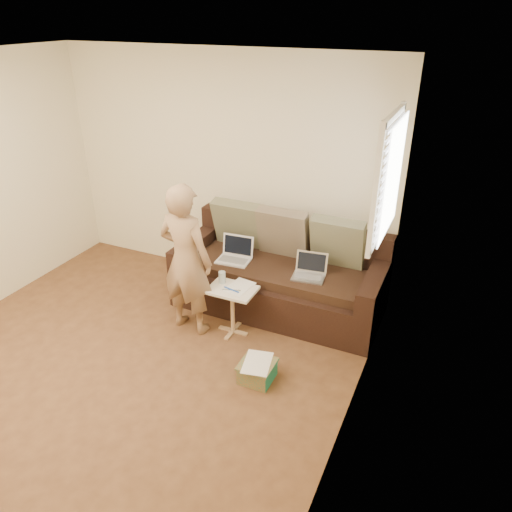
# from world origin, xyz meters

# --- Properties ---
(floor) EXTENTS (4.50, 4.50, 0.00)m
(floor) POSITION_xyz_m (0.00, 0.00, 0.00)
(floor) COLOR #50321D
(floor) RESTS_ON ground
(ceiling) EXTENTS (4.50, 4.50, 0.00)m
(ceiling) POSITION_xyz_m (0.00, 0.00, 2.60)
(ceiling) COLOR white
(ceiling) RESTS_ON wall_back
(wall_back) EXTENTS (4.00, 0.00, 4.00)m
(wall_back) POSITION_xyz_m (0.00, 2.25, 1.30)
(wall_back) COLOR beige
(wall_back) RESTS_ON ground
(wall_right) EXTENTS (0.00, 4.50, 4.50)m
(wall_right) POSITION_xyz_m (2.00, 0.00, 1.30)
(wall_right) COLOR beige
(wall_right) RESTS_ON ground
(window_blinds) EXTENTS (0.12, 0.88, 1.08)m
(window_blinds) POSITION_xyz_m (1.95, 1.50, 1.70)
(window_blinds) COLOR white
(window_blinds) RESTS_ON wall_right
(sofa) EXTENTS (2.20, 0.95, 0.85)m
(sofa) POSITION_xyz_m (0.90, 1.77, 0.42)
(sofa) COLOR black
(sofa) RESTS_ON ground
(pillow_left) EXTENTS (0.55, 0.29, 0.57)m
(pillow_left) POSITION_xyz_m (0.30, 2.02, 0.79)
(pillow_left) COLOR #656B4E
(pillow_left) RESTS_ON sofa
(pillow_mid) EXTENTS (0.55, 0.27, 0.57)m
(pillow_mid) POSITION_xyz_m (0.85, 1.99, 0.79)
(pillow_mid) COLOR #6B604D
(pillow_mid) RESTS_ON sofa
(pillow_right) EXTENTS (0.55, 0.28, 0.57)m
(pillow_right) POSITION_xyz_m (1.45, 2.00, 0.79)
(pillow_right) COLOR #656B4E
(pillow_right) RESTS_ON sofa
(laptop_silver) EXTENTS (0.35, 0.27, 0.21)m
(laptop_silver) POSITION_xyz_m (1.27, 1.64, 0.52)
(laptop_silver) COLOR #B7BABC
(laptop_silver) RESTS_ON sofa
(laptop_white) EXTENTS (0.37, 0.28, 0.25)m
(laptop_white) POSITION_xyz_m (0.42, 1.64, 0.52)
(laptop_white) COLOR white
(laptop_white) RESTS_ON sofa
(person) EXTENTS (0.59, 0.42, 1.55)m
(person) POSITION_xyz_m (0.22, 1.05, 0.78)
(person) COLOR #9D7C56
(person) RESTS_ON ground
(side_table) EXTENTS (0.46, 0.32, 0.51)m
(side_table) POSITION_xyz_m (0.66, 1.15, 0.25)
(side_table) COLOR silver
(side_table) RESTS_ON ground
(drinking_glass) EXTENTS (0.07, 0.07, 0.12)m
(drinking_glass) POSITION_xyz_m (0.52, 1.21, 0.57)
(drinking_glass) COLOR silver
(drinking_glass) RESTS_ON side_table
(scissors) EXTENTS (0.20, 0.14, 0.02)m
(scissors) POSITION_xyz_m (0.67, 1.12, 0.52)
(scissors) COLOR silver
(scissors) RESTS_ON side_table
(paper_on_table) EXTENTS (0.25, 0.33, 0.00)m
(paper_on_table) POSITION_xyz_m (0.71, 1.21, 0.51)
(paper_on_table) COLOR white
(paper_on_table) RESTS_ON side_table
(striped_box) EXTENTS (0.30, 0.30, 0.19)m
(striped_box) POSITION_xyz_m (1.17, 0.60, 0.09)
(striped_box) COLOR #BA551B
(striped_box) RESTS_ON ground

